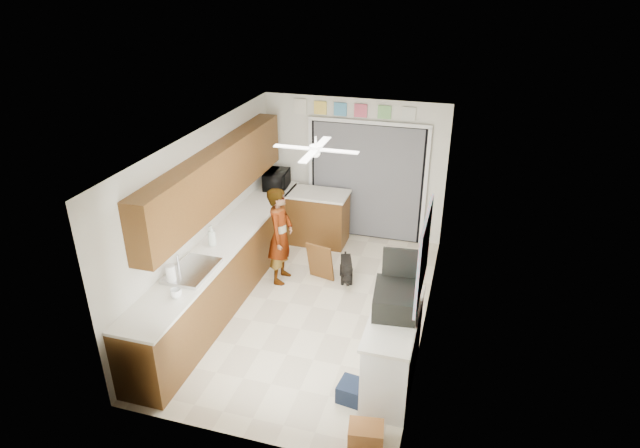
# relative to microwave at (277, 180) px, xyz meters

# --- Properties ---
(floor) EXTENTS (5.00, 5.00, 0.00)m
(floor) POSITION_rel_microwave_xyz_m (1.27, -2.03, -1.09)
(floor) COLOR beige
(floor) RESTS_ON ground
(ceiling) EXTENTS (5.00, 5.00, 0.00)m
(ceiling) POSITION_rel_microwave_xyz_m (1.27, -2.03, 1.41)
(ceiling) COLOR white
(ceiling) RESTS_ON ground
(wall_back) EXTENTS (3.20, 0.00, 3.20)m
(wall_back) POSITION_rel_microwave_xyz_m (1.27, 0.47, 0.16)
(wall_back) COLOR silver
(wall_back) RESTS_ON ground
(wall_front) EXTENTS (3.20, 0.00, 3.20)m
(wall_front) POSITION_rel_microwave_xyz_m (1.27, -4.53, 0.16)
(wall_front) COLOR silver
(wall_front) RESTS_ON ground
(wall_left) EXTENTS (0.00, 5.00, 5.00)m
(wall_left) POSITION_rel_microwave_xyz_m (-0.33, -2.03, 0.16)
(wall_left) COLOR silver
(wall_left) RESTS_ON ground
(wall_right) EXTENTS (0.00, 5.00, 5.00)m
(wall_right) POSITION_rel_microwave_xyz_m (2.87, -2.03, 0.16)
(wall_right) COLOR silver
(wall_right) RESTS_ON ground
(left_base_cabinets) EXTENTS (0.60, 4.80, 0.90)m
(left_base_cabinets) POSITION_rel_microwave_xyz_m (-0.03, -2.03, -0.64)
(left_base_cabinets) COLOR brown
(left_base_cabinets) RESTS_ON floor
(left_countertop) EXTENTS (0.62, 4.80, 0.04)m
(left_countertop) POSITION_rel_microwave_xyz_m (-0.02, -2.03, -0.17)
(left_countertop) COLOR white
(left_countertop) RESTS_ON left_base_cabinets
(upper_cabinets) EXTENTS (0.32, 4.00, 0.80)m
(upper_cabinets) POSITION_rel_microwave_xyz_m (-0.17, -1.83, 0.71)
(upper_cabinets) COLOR brown
(upper_cabinets) RESTS_ON wall_left
(sink_basin) EXTENTS (0.50, 0.76, 0.06)m
(sink_basin) POSITION_rel_microwave_xyz_m (-0.02, -3.03, -0.14)
(sink_basin) COLOR silver
(sink_basin) RESTS_ON left_countertop
(faucet) EXTENTS (0.03, 0.03, 0.22)m
(faucet) POSITION_rel_microwave_xyz_m (-0.21, -3.03, -0.04)
(faucet) COLOR silver
(faucet) RESTS_ON left_countertop
(peninsula_base) EXTENTS (1.00, 0.60, 0.90)m
(peninsula_base) POSITION_rel_microwave_xyz_m (0.77, -0.03, -0.64)
(peninsula_base) COLOR brown
(peninsula_base) RESTS_ON floor
(peninsula_top) EXTENTS (1.04, 0.64, 0.04)m
(peninsula_top) POSITION_rel_microwave_xyz_m (0.77, -0.03, -0.17)
(peninsula_top) COLOR white
(peninsula_top) RESTS_ON peninsula_base
(back_opening_recess) EXTENTS (2.00, 0.06, 2.10)m
(back_opening_recess) POSITION_rel_microwave_xyz_m (1.52, 0.44, -0.04)
(back_opening_recess) COLOR black
(back_opening_recess) RESTS_ON wall_back
(curtain_panel) EXTENTS (1.90, 0.03, 2.05)m
(curtain_panel) POSITION_rel_microwave_xyz_m (1.52, 0.40, -0.04)
(curtain_panel) COLOR slate
(curtain_panel) RESTS_ON wall_back
(door_trim_left) EXTENTS (0.06, 0.04, 2.10)m
(door_trim_left) POSITION_rel_microwave_xyz_m (0.50, 0.41, -0.04)
(door_trim_left) COLOR white
(door_trim_left) RESTS_ON wall_back
(door_trim_right) EXTENTS (0.06, 0.04, 2.10)m
(door_trim_right) POSITION_rel_microwave_xyz_m (2.54, 0.41, -0.04)
(door_trim_right) COLOR white
(door_trim_right) RESTS_ON wall_back
(door_trim_head) EXTENTS (2.10, 0.04, 0.06)m
(door_trim_head) POSITION_rel_microwave_xyz_m (1.52, 0.41, 1.03)
(door_trim_head) COLOR white
(door_trim_head) RESTS_ON wall_back
(header_frame_0) EXTENTS (0.22, 0.02, 0.22)m
(header_frame_0) POSITION_rel_microwave_xyz_m (0.67, 0.44, 1.21)
(header_frame_0) COLOR #FBD753
(header_frame_0) RESTS_ON wall_back
(header_frame_1) EXTENTS (0.22, 0.02, 0.22)m
(header_frame_1) POSITION_rel_microwave_xyz_m (1.02, 0.44, 1.21)
(header_frame_1) COLOR #4994C4
(header_frame_1) RESTS_ON wall_back
(header_frame_2) EXTENTS (0.22, 0.02, 0.22)m
(header_frame_2) POSITION_rel_microwave_xyz_m (1.37, 0.44, 1.21)
(header_frame_2) COLOR #D14E69
(header_frame_2) RESTS_ON wall_back
(header_frame_3) EXTENTS (0.22, 0.02, 0.22)m
(header_frame_3) POSITION_rel_microwave_xyz_m (1.77, 0.44, 1.21)
(header_frame_3) COLOR #75B567
(header_frame_3) RESTS_ON wall_back
(header_frame_4) EXTENTS (0.22, 0.02, 0.22)m
(header_frame_4) POSITION_rel_microwave_xyz_m (2.17, 0.44, 1.21)
(header_frame_4) COLOR silver
(header_frame_4) RESTS_ON wall_back
(route66_sign) EXTENTS (0.22, 0.02, 0.26)m
(route66_sign) POSITION_rel_microwave_xyz_m (0.32, 0.44, 1.21)
(route66_sign) COLOR silver
(route66_sign) RESTS_ON wall_back
(right_counter_base) EXTENTS (0.50, 1.40, 0.90)m
(right_counter_base) POSITION_rel_microwave_xyz_m (2.62, -3.23, -0.64)
(right_counter_base) COLOR white
(right_counter_base) RESTS_ON floor
(right_counter_top) EXTENTS (0.54, 1.44, 0.04)m
(right_counter_top) POSITION_rel_microwave_xyz_m (2.61, -3.23, -0.17)
(right_counter_top) COLOR white
(right_counter_top) RESTS_ON right_counter_base
(abstract_painting) EXTENTS (0.03, 1.15, 0.95)m
(abstract_painting) POSITION_rel_microwave_xyz_m (2.85, -3.03, 0.56)
(abstract_painting) COLOR #FF5D8B
(abstract_painting) RESTS_ON wall_right
(ceiling_fan) EXTENTS (1.14, 1.14, 0.24)m
(ceiling_fan) POSITION_rel_microwave_xyz_m (1.27, -1.83, 1.23)
(ceiling_fan) COLOR white
(ceiling_fan) RESTS_ON ceiling
(microwave) EXTENTS (0.41, 0.57, 0.30)m
(microwave) POSITION_rel_microwave_xyz_m (0.00, 0.00, 0.00)
(microwave) COLOR black
(microwave) RESTS_ON left_countertop
(soap_bottle) EXTENTS (0.14, 0.14, 0.31)m
(soap_bottle) POSITION_rel_microwave_xyz_m (-0.10, -2.29, 0.00)
(soap_bottle) COLOR silver
(soap_bottle) RESTS_ON left_countertop
(cup) EXTENTS (0.16, 0.16, 0.11)m
(cup) POSITION_rel_microwave_xyz_m (0.08, -3.60, -0.10)
(cup) COLOR white
(cup) RESTS_ON left_countertop
(paper_towel_roll) EXTENTS (0.12, 0.12, 0.25)m
(paper_towel_roll) POSITION_rel_microwave_xyz_m (-0.13, -3.35, -0.03)
(paper_towel_roll) COLOR white
(paper_towel_roll) RESTS_ON left_countertop
(suitcase) EXTENTS (0.54, 0.68, 0.27)m
(suitcase) POSITION_rel_microwave_xyz_m (2.59, -3.13, -0.02)
(suitcase) COLOR black
(suitcase) RESTS_ON right_counter_top
(suitcase_rim) EXTENTS (0.50, 0.62, 0.02)m
(suitcase_rim) POSITION_rel_microwave_xyz_m (2.59, -3.13, -0.13)
(suitcase_rim) COLOR yellow
(suitcase_rim) RESTS_ON suitcase
(suitcase_lid) EXTENTS (0.42, 0.07, 0.50)m
(suitcase_lid) POSITION_rel_microwave_xyz_m (2.59, -2.84, 0.23)
(suitcase_lid) COLOR black
(suitcase_lid) RESTS_ON suitcase
(cardboard_box) EXTENTS (0.40, 0.32, 0.23)m
(cardboard_box) POSITION_rel_microwave_xyz_m (2.52, -4.23, -0.98)
(cardboard_box) COLOR #C7763E
(cardboard_box) RESTS_ON floor
(navy_crate) EXTENTS (0.39, 0.34, 0.22)m
(navy_crate) POSITION_rel_microwave_xyz_m (2.27, -3.66, -0.98)
(navy_crate) COLOR #131C31
(navy_crate) RESTS_ON floor
(cabinet_door_panel) EXTENTS (0.45, 0.26, 0.63)m
(cabinet_door_panel) POSITION_rel_microwave_xyz_m (1.17, -1.29, -0.77)
(cabinet_door_panel) COLOR brown
(cabinet_door_panel) RESTS_ON floor
(man) EXTENTS (0.38, 0.57, 1.54)m
(man) POSITION_rel_microwave_xyz_m (0.58, -1.44, -0.32)
(man) COLOR white
(man) RESTS_ON floor
(dog) EXTENTS (0.38, 0.58, 0.42)m
(dog) POSITION_rel_microwave_xyz_m (1.56, -1.18, -0.88)
(dog) COLOR black
(dog) RESTS_ON floor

